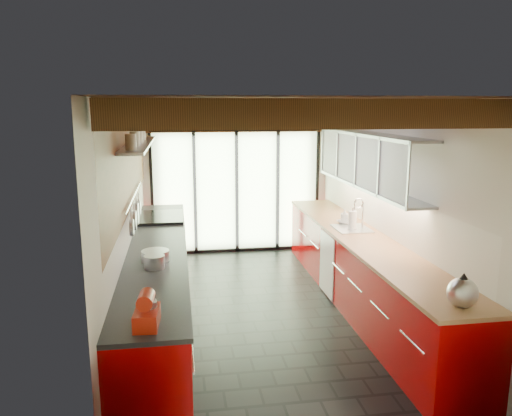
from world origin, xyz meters
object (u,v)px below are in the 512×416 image
object	(u,v)px
stand_mixer	(147,312)
bowl	(344,222)
paper_towel	(352,220)
soap_bottle	(344,216)
kettle	(463,291)

from	to	relation	value
stand_mixer	bowl	world-z (taller)	stand_mixer
stand_mixer	bowl	size ratio (longest dim) A/B	1.54
paper_towel	soap_bottle	bearing A→B (deg)	90.00
kettle	soap_bottle	distance (m)	2.95
stand_mixer	kettle	distance (m)	2.54
stand_mixer	bowl	bearing A→B (deg)	48.96
kettle	bowl	world-z (taller)	kettle
kettle	paper_towel	bearing A→B (deg)	90.00
soap_bottle	stand_mixer	bearing A→B (deg)	-130.97
stand_mixer	paper_towel	bearing A→B (deg)	45.70
stand_mixer	soap_bottle	bearing A→B (deg)	49.03
stand_mixer	paper_towel	xyz separation A→B (m)	(2.54, 2.60, 0.01)
paper_towel	bowl	world-z (taller)	paper_towel
soap_bottle	kettle	bearing A→B (deg)	-90.00
stand_mixer	kettle	bearing A→B (deg)	-0.49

